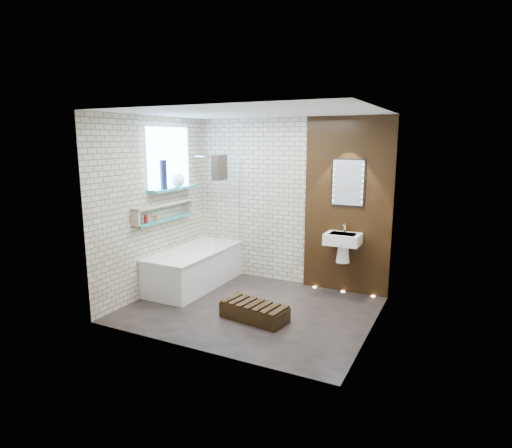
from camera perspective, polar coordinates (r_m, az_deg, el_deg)
The scene contains 15 objects.
ground at distance 5.94m, azimuth -0.66°, elevation -11.21°, with size 3.20×3.20×0.00m, color black.
room_shell at distance 5.57m, azimuth -0.69°, elevation 1.25°, with size 3.24×3.20×2.60m.
walnut_panel at distance 6.42m, azimuth 12.14°, elevation 2.32°, with size 1.30×0.06×2.60m, color black.
clerestory_window at distance 6.64m, azimuth -11.54°, elevation 7.85°, with size 0.18×1.00×0.94m.
display_niche at distance 6.54m, azimuth -12.10°, elevation 1.59°, with size 0.14×1.30×0.26m.
bathtub at distance 6.80m, azimuth -8.18°, elevation -5.78°, with size 0.79×1.74×0.70m.
bath_screen at distance 6.76m, azimuth -3.82°, elevation 2.81°, with size 0.01×0.78×1.40m, color white.
towel at distance 6.51m, azimuth -4.89°, elevation 7.51°, with size 0.11×0.29×0.38m, color black.
shower_head at distance 6.97m, azimuth -6.74°, elevation 8.95°, with size 0.18×0.18×0.02m, color silver.
washbasin at distance 6.33m, azimuth 11.51°, elevation -2.49°, with size 0.50×0.36×0.58m.
led_mirror at distance 6.34m, azimuth 12.18°, elevation 5.40°, with size 0.50×0.02×0.70m.
walnut_step at distance 5.57m, azimuth -0.22°, elevation -11.71°, with size 0.86×0.38×0.19m, color black.
niche_bottles at distance 6.28m, azimuth -14.06°, elevation 0.69°, with size 0.05×0.26×0.12m.
sill_vases at distance 6.62m, azimuth -10.98°, elevation 6.01°, with size 0.21×0.49×0.42m.
floor_uplights at distance 6.67m, azimuth 11.53°, elevation -8.82°, with size 0.96×0.06×0.01m.
Camera 1 is at (2.50, -4.89, 2.26)m, focal length 29.97 mm.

